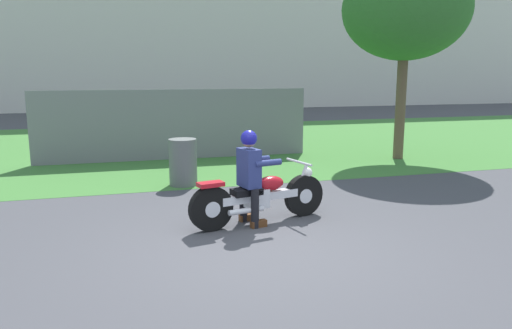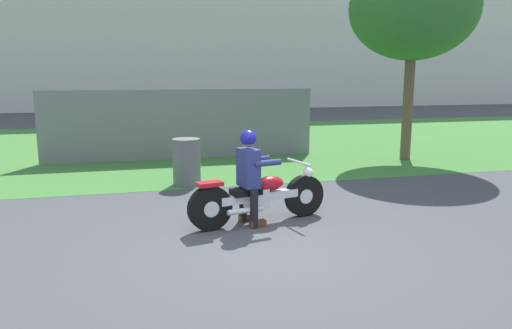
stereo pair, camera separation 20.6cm
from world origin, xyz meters
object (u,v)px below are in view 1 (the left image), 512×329
(rider_lead, at_px, (250,170))
(tree_roadside, at_px, (406,10))
(trash_can, at_px, (183,162))
(motorcycle_lead, at_px, (260,197))

(rider_lead, xyz_separation_m, tree_roadside, (5.23, 4.40, 2.93))
(trash_can, bearing_deg, motorcycle_lead, -74.73)
(motorcycle_lead, bearing_deg, rider_lead, 179.18)
(rider_lead, xyz_separation_m, trash_can, (-0.60, 2.84, -0.35))
(rider_lead, bearing_deg, tree_roadside, 27.30)
(tree_roadside, bearing_deg, motorcycle_lead, -139.27)
(motorcycle_lead, distance_m, tree_roadside, 7.48)
(tree_roadside, height_order, trash_can, tree_roadside)
(motorcycle_lead, height_order, trash_can, trash_can)
(motorcycle_lead, relative_size, tree_roadside, 0.44)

